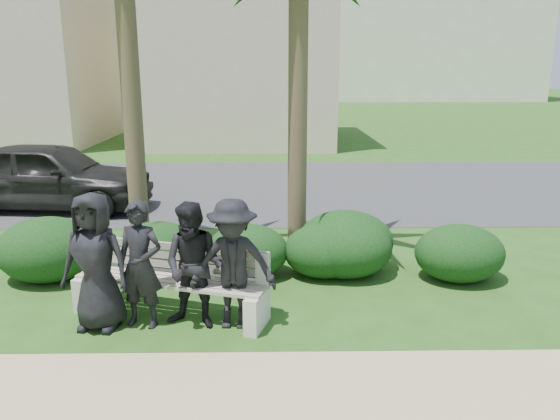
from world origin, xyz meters
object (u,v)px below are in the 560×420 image
at_px(park_bench, 170,286).
at_px(man_c, 194,266).
at_px(man_a, 95,262).
at_px(man_d, 233,264).
at_px(man_b, 140,265).
at_px(car_a, 50,176).

height_order(park_bench, man_c, man_c).
height_order(man_a, man_d, man_a).
bearing_deg(man_b, park_bench, 56.95).
relative_size(man_a, man_b, 1.08).
bearing_deg(man_c, man_b, -167.02).
bearing_deg(man_d, man_c, -178.65).
bearing_deg(man_a, man_d, 9.42).
height_order(man_c, man_d, man_d).
bearing_deg(car_a, man_c, -139.64).
height_order(man_a, man_b, man_a).
bearing_deg(car_a, man_d, -136.72).
bearing_deg(man_d, park_bench, 161.98).
relative_size(man_a, car_a, 0.38).
relative_size(park_bench, man_b, 1.69).
xyz_separation_m(man_a, man_d, (1.69, -0.00, -0.04)).
xyz_separation_m(man_b, man_c, (0.67, -0.03, -0.00)).
bearing_deg(man_d, man_a, -176.27).
xyz_separation_m(man_b, car_a, (-3.44, 5.98, -0.02)).
distance_m(man_a, man_c, 1.20).
distance_m(park_bench, man_d, 1.01).
height_order(man_b, man_c, man_b).
height_order(park_bench, car_a, car_a).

